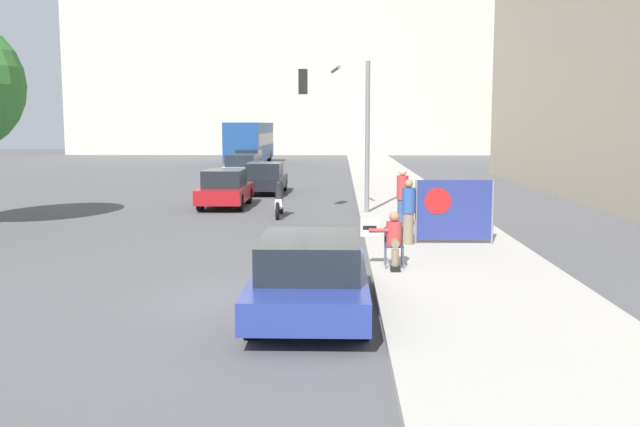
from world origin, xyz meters
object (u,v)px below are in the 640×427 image
object	(u,v)px
traffic_light_pole	(342,111)
city_bus_on_road	(250,141)
parked_car_curbside	(310,275)
car_on_road_nearest	(225,189)
seated_protester	(393,238)
car_on_road_distant	(242,168)
car_on_road_far_lane	(249,161)
car_on_road_midblock	(265,178)
pedestrian_behind	(402,198)
motorcycle_on_road	(279,201)
protest_banner	(454,210)
jogger_on_sidewalk	(408,211)

from	to	relation	value
traffic_light_pole	city_bus_on_road	xyz separation A→B (m)	(-7.29, 32.28, -1.74)
parked_car_curbside	car_on_road_nearest	distance (m)	16.26
seated_protester	city_bus_on_road	size ratio (longest dim) A/B	0.10
seated_protester	car_on_road_distant	xyz separation A→B (m)	(-6.81, 25.83, -0.05)
traffic_light_pole	car_on_road_nearest	xyz separation A→B (m)	(-4.56, 2.75, -2.94)
car_on_road_distant	city_bus_on_road	size ratio (longest dim) A/B	0.39
car_on_road_far_lane	car_on_road_midblock	bearing A→B (deg)	-79.96
pedestrian_behind	parked_car_curbside	distance (m)	9.30
car_on_road_distant	motorcycle_on_road	bearing A→B (deg)	-77.72
car_on_road_nearest	motorcycle_on_road	xyz separation A→B (m)	(2.36, -2.83, -0.19)
car_on_road_distant	motorcycle_on_road	world-z (taller)	car_on_road_distant
seated_protester	traffic_light_pole	world-z (taller)	traffic_light_pole
protest_banner	car_on_road_far_lane	size ratio (longest dim) A/B	0.45
jogger_on_sidewalk	protest_banner	size ratio (longest dim) A/B	0.83
traffic_light_pole	car_on_road_far_lane	bearing A→B (deg)	104.96
parked_car_curbside	car_on_road_midblock	xyz separation A→B (m)	(-3.03, 21.40, 0.04)
car_on_road_midblock	car_on_road_distant	distance (m)	8.04
protest_banner	motorcycle_on_road	size ratio (longest dim) A/B	0.92
car_on_road_midblock	city_bus_on_road	bearing A→B (deg)	98.77
protest_banner	motorcycle_on_road	bearing A→B (deg)	128.14
seated_protester	car_on_road_nearest	xyz separation A→B (m)	(-5.64, 12.45, -0.07)
car_on_road_midblock	city_bus_on_road	xyz separation A→B (m)	(-3.69, 23.89, 1.20)
seated_protester	car_on_road_distant	distance (m)	26.72
car_on_road_distant	parked_car_curbside	bearing A→B (deg)	-79.96
car_on_road_midblock	car_on_road_far_lane	bearing A→B (deg)	100.04
seated_protester	pedestrian_behind	size ratio (longest dim) A/B	0.67
parked_car_curbside	car_on_road_distant	distance (m)	29.60
pedestrian_behind	traffic_light_pole	xyz separation A→B (m)	(-1.76, 4.01, 2.58)
parked_car_curbside	car_on_road_far_lane	xyz separation A→B (m)	(-5.70, 36.48, 0.07)
jogger_on_sidewalk	traffic_light_pole	size ratio (longest dim) A/B	0.32
parked_car_curbside	car_on_road_distant	world-z (taller)	car_on_road_distant
pedestrian_behind	car_on_road_midblock	xyz separation A→B (m)	(-5.36, 12.40, -0.36)
traffic_light_pole	pedestrian_behind	bearing A→B (deg)	-66.34
seated_protester	car_on_road_midblock	xyz separation A→B (m)	(-4.68, 18.09, -0.08)
jogger_on_sidewalk	city_bus_on_road	distance (m)	39.96
pedestrian_behind	car_on_road_distant	bearing A→B (deg)	164.03
seated_protester	parked_car_curbside	bearing A→B (deg)	-123.42
city_bus_on_road	car_on_road_distant	bearing A→B (deg)	-84.48
protest_banner	parked_car_curbside	bearing A→B (deg)	-117.91
seated_protester	protest_banner	distance (m)	3.64
pedestrian_behind	jogger_on_sidewalk	bearing A→B (deg)	-37.87
seated_protester	city_bus_on_road	bearing A→B (deg)	94.31
pedestrian_behind	car_on_road_midblock	distance (m)	13.51
car_on_road_far_lane	car_on_road_nearest	bearing A→B (deg)	-85.28
motorcycle_on_road	car_on_road_midblock	bearing A→B (deg)	99.40
city_bus_on_road	protest_banner	bearing A→B (deg)	-75.34
seated_protester	car_on_road_far_lane	xyz separation A→B (m)	(-7.35, 33.17, -0.05)
car_on_road_far_lane	motorcycle_on_road	distance (m)	23.91
traffic_light_pole	parked_car_curbside	distance (m)	13.36
protest_banner	city_bus_on_road	distance (m)	40.12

